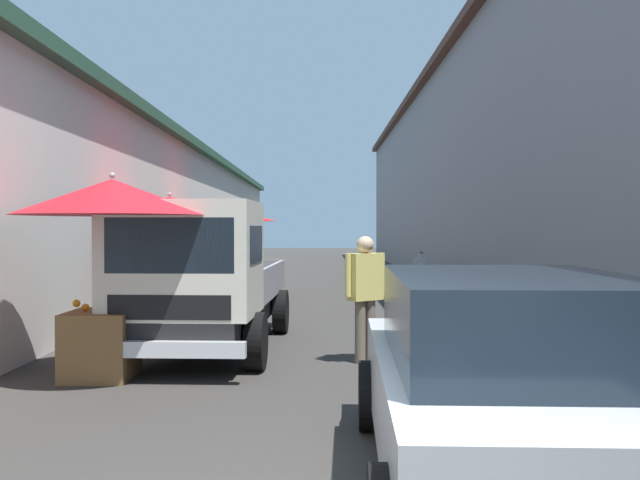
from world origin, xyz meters
TOP-DOWN VIEW (x-y plane):
  - ground at (13.50, 0.00)m, footprint 90.00×90.00m
  - building_left_whitewash at (15.75, 7.14)m, footprint 49.80×7.50m
  - building_right_concrete at (15.75, -7.14)m, footprint 49.80×7.50m
  - fruit_stall_far_left at (9.80, 2.60)m, footprint 2.46×2.46m
  - fruit_stall_near_right at (5.01, 2.27)m, footprint 2.25×2.25m
  - fruit_stall_mid_lane at (15.09, 2.14)m, footprint 2.37×2.37m
  - hatchback_car at (1.59, -1.40)m, footprint 3.97×2.04m
  - delivery_truck at (6.22, 1.48)m, footprint 4.99×2.13m
  - vendor_by_crates at (6.03, -0.74)m, footprint 0.44×0.54m
  - parked_scooter at (14.63, -2.76)m, footprint 1.69×0.32m
  - plastic_stool at (6.01, 2.91)m, footprint 0.30×0.30m

SIDE VIEW (x-z plane):
  - ground at x=13.50m, z-range 0.00..0.00m
  - plastic_stool at x=6.01m, z-range 0.11..0.54m
  - parked_scooter at x=14.63m, z-range -0.12..1.02m
  - hatchback_car at x=1.59m, z-range 0.01..1.46m
  - vendor_by_crates at x=6.03m, z-range 0.13..1.78m
  - delivery_truck at x=6.22m, z-range 0.00..2.08m
  - fruit_stall_mid_lane at x=15.09m, z-range 0.59..2.92m
  - fruit_stall_near_right at x=5.01m, z-range 0.58..2.97m
  - fruit_stall_far_left at x=9.80m, z-range 0.67..3.08m
  - building_left_whitewash at x=15.75m, z-range 0.01..4.35m
  - building_right_concrete at x=15.75m, z-range 0.01..6.77m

